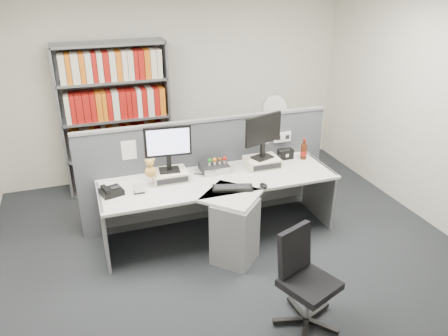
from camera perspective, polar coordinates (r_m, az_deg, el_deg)
name	(u,v)px	position (r m, az deg, el deg)	size (l,w,h in m)	color
ground	(245,276)	(4.57, 2.74, -13.83)	(5.50, 5.50, 0.00)	#282B2F
room_shell	(249,104)	(3.73, 3.29, 8.28)	(5.04, 5.54, 2.72)	beige
partition	(208,169)	(5.24, -2.09, -0.12)	(3.00, 0.08, 1.27)	#4E5158
desk	(226,209)	(4.77, 0.22, -5.33)	(2.60, 1.20, 0.72)	silver
monitor_riser_left	(170,175)	(4.84, -7.05, -0.93)	(0.38, 0.31, 0.10)	beige
monitor_riser_right	(262,162)	(5.14, 4.97, 0.79)	(0.38, 0.31, 0.10)	beige
monitor_left	(168,145)	(4.70, -7.28, 2.98)	(0.50, 0.18, 0.51)	black
monitor_right	(263,133)	(5.01, 5.11, 4.58)	(0.49, 0.23, 0.52)	black
desktop_pc	(214,167)	(5.01, -1.27, 0.08)	(0.31, 0.28, 0.08)	black
figurines	(217,160)	(4.97, -0.89, 1.03)	(0.23, 0.05, 0.09)	beige
keyboard	(233,188)	(4.61, 1.11, -2.59)	(0.45, 0.27, 0.03)	black
mouse	(264,186)	(4.65, 5.16, -2.30)	(0.07, 0.12, 0.04)	black
desk_phone	(111,191)	(4.64, -14.45, -2.95)	(0.26, 0.24, 0.09)	black
desk_calendar	(139,188)	(4.59, -10.99, -2.59)	(0.11, 0.08, 0.13)	black
plush_toy	(150,169)	(4.67, -9.53, -0.17)	(0.12, 0.12, 0.21)	gold
speaker	(285,154)	(5.37, 7.96, 1.81)	(0.18, 0.10, 0.12)	black
cola_bottle	(304,151)	(5.39, 10.29, 2.14)	(0.08, 0.08, 0.26)	#3F190A
shelving_unit	(116,121)	(6.07, -13.77, 5.99)	(1.41, 0.40, 2.00)	gray
filing_cabinet	(272,156)	(6.40, 6.24, 1.54)	(0.45, 0.61, 0.70)	gray
desk_fan	(274,110)	(6.16, 6.53, 7.47)	(0.32, 0.19, 0.55)	white
office_chair	(304,276)	(3.87, 10.28, -13.66)	(0.57, 0.56, 0.86)	silver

